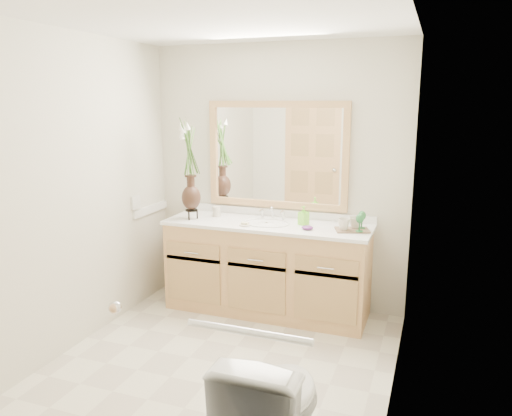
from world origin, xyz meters
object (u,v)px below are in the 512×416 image
at_px(toilet, 274,410).
at_px(flower_vase, 190,157).
at_px(tumbler, 216,212).
at_px(soap_bottle, 304,216).
at_px(tray, 352,230).

relative_size(toilet, flower_vase, 0.90).
distance_m(tumbler, soap_bottle, 0.85).
bearing_deg(flower_vase, toilet, -52.79).
distance_m(toilet, tray, 1.98).
bearing_deg(tumbler, tray, -4.13).
bearing_deg(tumbler, toilet, -58.60).
height_order(flower_vase, soap_bottle, flower_vase).
relative_size(toilet, tray, 2.74).
distance_m(soap_bottle, tray, 0.45).
relative_size(toilet, soap_bottle, 5.06).
distance_m(toilet, tumbler, 2.41).
distance_m(flower_vase, soap_bottle, 1.14).
relative_size(flower_vase, tumbler, 8.94).
bearing_deg(tray, toilet, -110.90).
height_order(tumbler, tray, tumbler).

